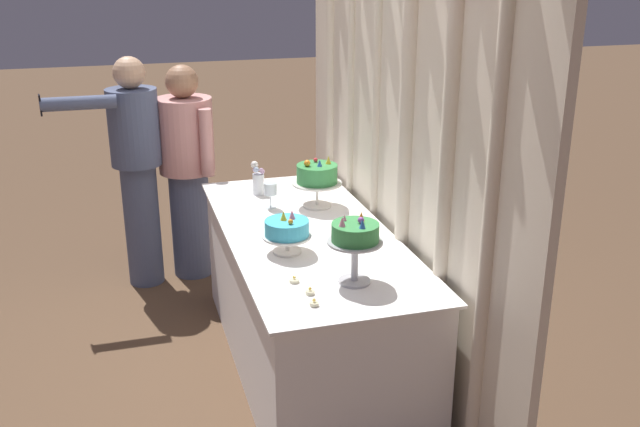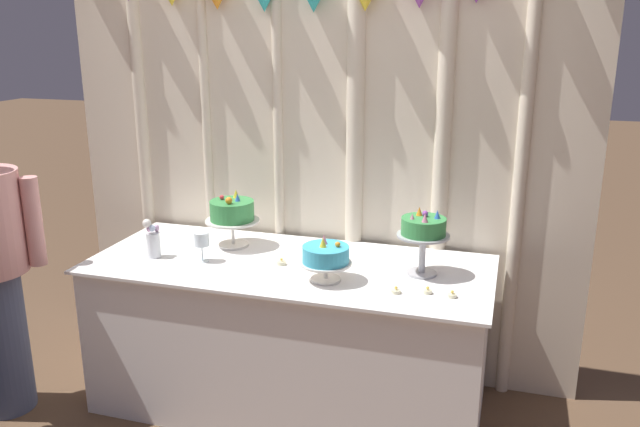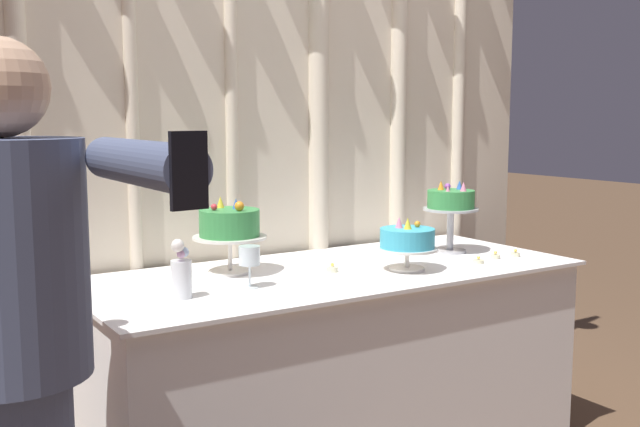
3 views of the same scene
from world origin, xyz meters
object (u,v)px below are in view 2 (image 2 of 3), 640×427
object	(u,v)px
cake_display_leftmost	(232,213)
tealight_far_left	(282,263)
tealight_near_left	(396,291)
flower_vase	(153,241)
cake_display_rightmost	(423,231)
cake_display_center	(326,256)
cake_table	(290,335)
tealight_near_right	(428,291)
tealight_far_right	(452,295)
wine_glass	(202,240)

from	to	relation	value
cake_display_leftmost	tealight_far_left	xyz separation A→B (m)	(0.34, -0.19, -0.17)
tealight_near_left	flower_vase	bearing A→B (deg)	175.61
flower_vase	cake_display_rightmost	bearing A→B (deg)	6.77
tealight_near_left	cake_display_center	bearing A→B (deg)	171.48
cake_table	flower_vase	xyz separation A→B (m)	(-0.68, -0.12, 0.48)
tealight_far_left	tealight_near_left	distance (m)	0.63
cake_display_center	tealight_near_right	xyz separation A→B (m)	(0.47, -0.01, -0.11)
cake_display_rightmost	flower_vase	world-z (taller)	cake_display_rightmost
cake_display_center	tealight_near_right	bearing A→B (deg)	-1.81
tealight_far_right	cake_display_center	bearing A→B (deg)	177.30
cake_display_center	tealight_far_left	size ratio (longest dim) A/B	5.30
wine_glass	tealight_far_left	size ratio (longest dim) A/B	3.31
cake_display_leftmost	cake_display_rightmost	bearing A→B (deg)	-6.72
tealight_near_left	tealight_far_left	bearing A→B (deg)	163.18
tealight_far_left	tealight_near_right	world-z (taller)	tealight_far_left
wine_glass	tealight_far_right	distance (m)	1.24
cake_table	wine_glass	world-z (taller)	wine_glass
flower_vase	tealight_far_right	size ratio (longest dim) A/B	5.21
cake_display_rightmost	tealight_near_right	world-z (taller)	cake_display_rightmost
tealight_far_left	tealight_near_left	xyz separation A→B (m)	(0.60, -0.18, -0.00)
cake_display_center	cake_display_rightmost	world-z (taller)	cake_display_rightmost
cake_table	tealight_far_right	xyz separation A→B (m)	(0.81, -0.19, 0.40)
cake_display_leftmost	cake_display_center	size ratio (longest dim) A/B	1.22
tealight_near_left	cake_display_rightmost	bearing A→B (deg)	73.68
cake_display_rightmost	wine_glass	world-z (taller)	cake_display_rightmost
wine_glass	cake_table	bearing A→B (deg)	13.28
cake_display_leftmost	tealight_far_left	size ratio (longest dim) A/B	6.49
cake_display_center	wine_glass	xyz separation A→B (m)	(-0.66, 0.07, -0.01)
cake_table	cake_display_leftmost	size ratio (longest dim) A/B	6.77
wine_glass	tealight_far_left	xyz separation A→B (m)	(0.39, 0.07, -0.10)
cake_display_leftmost	cake_table	bearing A→B (deg)	-23.30
flower_vase	tealight_near_left	xyz separation A→B (m)	(1.26, -0.10, -0.08)
tealight_far_right	flower_vase	bearing A→B (deg)	177.19
cake_table	tealight_far_left	world-z (taller)	tealight_far_left
cake_table	cake_display_center	xyz separation A→B (m)	(0.24, -0.16, 0.51)
cake_display_center	flower_vase	xyz separation A→B (m)	(-0.92, 0.05, -0.03)
cake_table	cake_display_leftmost	distance (m)	0.70
wine_glass	tealight_near_left	bearing A→B (deg)	-6.62
cake_display_rightmost	wine_glass	size ratio (longest dim) A/B	2.13
cake_display_rightmost	tealight_far_right	size ratio (longest dim) A/B	8.14
wine_glass	flower_vase	world-z (taller)	flower_vase
wine_glass	flower_vase	xyz separation A→B (m)	(-0.26, -0.02, -0.02)
cake_display_center	tealight_far_left	xyz separation A→B (m)	(-0.26, 0.13, -0.11)
cake_display_leftmost	tealight_near_left	xyz separation A→B (m)	(0.94, -0.37, -0.17)
flower_vase	tealight_far_right	world-z (taller)	flower_vase
cake_display_center	tealight_far_right	xyz separation A→B (m)	(0.58, -0.03, -0.11)
cake_display_leftmost	tealight_near_right	size ratio (longest dim) A/B	7.31
tealight_far_right	tealight_near_right	bearing A→B (deg)	173.43
wine_glass	flower_vase	distance (m)	0.26
cake_display_rightmost	tealight_near_right	distance (m)	0.31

